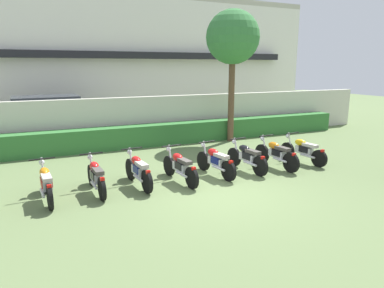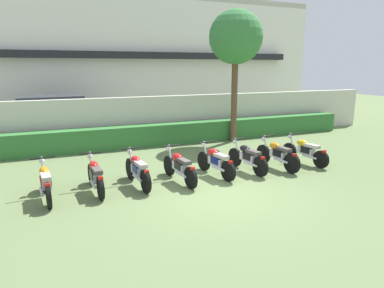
{
  "view_description": "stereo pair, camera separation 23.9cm",
  "coord_description": "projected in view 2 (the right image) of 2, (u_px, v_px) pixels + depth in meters",
  "views": [
    {
      "loc": [
        -4.01,
        -7.3,
        3.15
      ],
      "look_at": [
        0.0,
        1.58,
        0.95
      ],
      "focal_mm": 32.18,
      "sensor_mm": 36.0,
      "label": 1
    },
    {
      "loc": [
        -3.79,
        -7.39,
        3.15
      ],
      "look_at": [
        0.0,
        1.58,
        0.95
      ],
      "focal_mm": 32.18,
      "sensor_mm": 36.0,
      "label": 2
    }
  ],
  "objects": [
    {
      "name": "compound_wall",
      "position": [
        146.0,
        120.0,
        14.45
      ],
      "size": [
        23.39,
        0.3,
        1.93
      ],
      "primitive_type": "cube",
      "color": "beige",
      "rests_on": "ground"
    },
    {
      "name": "building",
      "position": [
        110.0,
        60.0,
        21.11
      ],
      "size": [
        24.62,
        6.5,
        7.1
      ],
      "color": "white",
      "rests_on": "ground"
    },
    {
      "name": "hedge_row",
      "position": [
        151.0,
        135.0,
        13.94
      ],
      "size": [
        18.71,
        0.7,
        0.86
      ],
      "primitive_type": "cube",
      "color": "#337033",
      "rests_on": "ground"
    },
    {
      "name": "parked_car",
      "position": [
        55.0,
        117.0,
        15.4
      ],
      "size": [
        4.57,
        2.22,
        1.89
      ],
      "rotation": [
        0.0,
        0.0,
        0.04
      ],
      "color": "black",
      "rests_on": "ground"
    },
    {
      "name": "ground",
      "position": [
        216.0,
        193.0,
        8.78
      ],
      "size": [
        60.0,
        60.0,
        0.0
      ],
      "primitive_type": "plane",
      "color": "#607547"
    },
    {
      "name": "motorcycle_in_row_5",
      "position": [
        247.0,
        157.0,
        10.48
      ],
      "size": [
        0.6,
        1.83,
        0.96
      ],
      "rotation": [
        0.0,
        0.0,
        1.69
      ],
      "color": "black",
      "rests_on": "ground"
    },
    {
      "name": "motorcycle_in_row_1",
      "position": [
        95.0,
        175.0,
        8.77
      ],
      "size": [
        0.6,
        1.79,
        0.94
      ],
      "rotation": [
        0.0,
        0.0,
        1.63
      ],
      "color": "black",
      "rests_on": "ground"
    },
    {
      "name": "motorcycle_in_row_4",
      "position": [
        216.0,
        161.0,
        10.05
      ],
      "size": [
        0.6,
        1.82,
        0.96
      ],
      "rotation": [
        0.0,
        0.0,
        1.72
      ],
      "color": "black",
      "rests_on": "ground"
    },
    {
      "name": "tree_near_inspector",
      "position": [
        236.0,
        38.0,
        13.93
      ],
      "size": [
        2.19,
        2.19,
        5.42
      ],
      "color": "brown",
      "rests_on": "ground"
    },
    {
      "name": "motorcycle_in_row_0",
      "position": [
        45.0,
        182.0,
        8.24
      ],
      "size": [
        0.6,
        1.8,
        0.96
      ],
      "rotation": [
        0.0,
        0.0,
        1.65
      ],
      "color": "black",
      "rests_on": "ground"
    },
    {
      "name": "motorcycle_in_row_3",
      "position": [
        179.0,
        166.0,
        9.53
      ],
      "size": [
        0.6,
        1.9,
        0.95
      ],
      "rotation": [
        0.0,
        0.0,
        1.68
      ],
      "color": "black",
      "rests_on": "ground"
    },
    {
      "name": "motorcycle_in_row_6",
      "position": [
        277.0,
        154.0,
        10.83
      ],
      "size": [
        0.6,
        1.93,
        0.97
      ],
      "rotation": [
        0.0,
        0.0,
        1.67
      ],
      "color": "black",
      "rests_on": "ground"
    },
    {
      "name": "motorcycle_in_row_7",
      "position": [
        305.0,
        150.0,
        11.36
      ],
      "size": [
        0.6,
        1.88,
        0.94
      ],
      "rotation": [
        0.0,
        0.0,
        1.72
      ],
      "color": "black",
      "rests_on": "ground"
    },
    {
      "name": "motorcycle_in_row_2",
      "position": [
        137.0,
        170.0,
        9.21
      ],
      "size": [
        0.6,
        1.84,
        0.96
      ],
      "rotation": [
        0.0,
        0.0,
        1.66
      ],
      "color": "black",
      "rests_on": "ground"
    }
  ]
}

